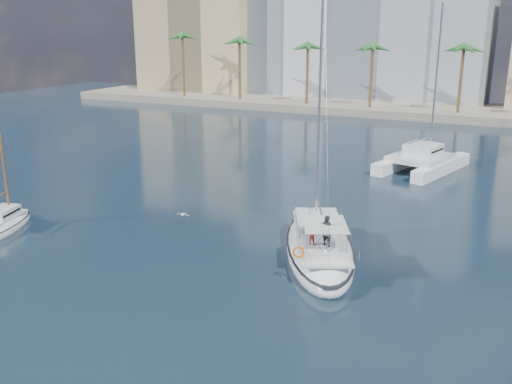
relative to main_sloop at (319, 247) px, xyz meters
The scene contains 9 objects.
ground 5.05m from the main_sloop, 157.44° to the right, with size 160.00×160.00×0.00m, color black.
quay 59.25m from the main_sloop, 94.49° to the left, with size 120.00×14.00×1.20m, color gray.
building_modern 74.22m from the main_sloop, 103.18° to the left, with size 42.00×16.00×28.00m, color silver.
building_tan_left 82.36m from the main_sloop, 124.81° to the left, with size 22.00×14.00×22.00m, color tan.
palm_left 67.98m from the main_sloop, 125.05° to the left, with size 3.60×3.60×12.30m.
palm_centre 56.12m from the main_sloop, 94.81° to the left, with size 3.60×3.60×12.30m.
main_sloop is the anchor object (origin of this frame).
catamaran 23.90m from the main_sloop, 85.41° to the left, with size 7.72×11.24×15.14m.
seagull 10.17m from the main_sloop, behind, with size 1.00×0.43×0.19m.
Camera 1 is at (14.70, -28.30, 13.32)m, focal length 40.00 mm.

